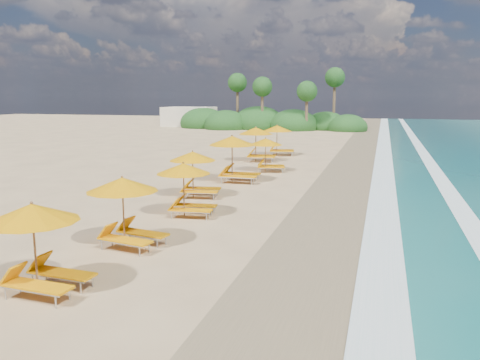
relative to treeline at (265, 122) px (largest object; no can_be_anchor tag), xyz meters
name	(u,v)px	position (x,y,z in m)	size (l,w,h in m)	color
ground	(240,209)	(9.94, -45.51, -1.00)	(160.00, 160.00, 0.00)	tan
wet_sand	(341,216)	(13.94, -45.51, -0.99)	(4.00, 160.00, 0.01)	#897451
surf_foam	(417,221)	(16.64, -45.51, -0.97)	(4.00, 160.00, 0.01)	white
station_2	(40,242)	(7.88, -54.71, 0.21)	(2.40, 2.23, 2.16)	olive
station_3	(128,207)	(8.07, -51.07, 0.22)	(2.59, 2.47, 2.17)	olive
station_4	(188,186)	(8.34, -47.06, 0.17)	(2.39, 2.25, 2.07)	olive
station_5	(196,171)	(7.38, -43.76, 0.19)	(2.51, 2.39, 2.12)	olive
station_6	(236,156)	(7.95, -39.59, 0.40)	(2.73, 2.53, 2.49)	olive
station_7	(268,152)	(8.78, -35.72, 0.16)	(2.53, 2.43, 2.06)	olive
station_8	(258,142)	(7.12, -31.54, 0.36)	(2.81, 2.66, 2.41)	olive
station_9	(279,138)	(7.78, -27.75, 0.31)	(2.81, 2.68, 2.34)	olive
treeline	(265,122)	(0.00, 0.00, 0.00)	(25.80, 8.80, 9.74)	#163D14
beach_building	(189,117)	(-12.06, 2.49, 0.40)	(7.00, 5.00, 2.80)	beige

